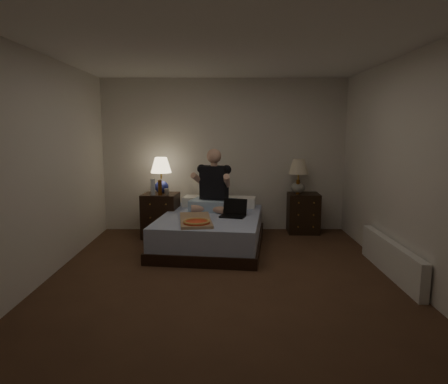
{
  "coord_description": "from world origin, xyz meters",
  "views": [
    {
      "loc": [
        -0.01,
        -4.36,
        1.67
      ],
      "look_at": [
        0.0,
        0.9,
        0.85
      ],
      "focal_mm": 32.0,
      "sensor_mm": 36.0,
      "label": 1
    }
  ],
  "objects_px": {
    "lamp_right": "(298,176)",
    "radiator": "(391,258)",
    "beer_bottle_left": "(160,188)",
    "soda_can": "(167,192)",
    "nightstand_right": "(303,213)",
    "person": "(213,180)",
    "laptop": "(233,209)",
    "beer_bottle_right": "(298,187)",
    "bed": "(211,231)",
    "lamp_left": "(161,175)",
    "nightstand_left": "(161,215)",
    "pizza_box": "(197,223)",
    "water_bottle": "(153,187)"
  },
  "relations": [
    {
      "from": "soda_can",
      "to": "nightstand_right",
      "type": "bearing_deg",
      "value": 10.98
    },
    {
      "from": "soda_can",
      "to": "beer_bottle_right",
      "type": "distance_m",
      "value": 2.1
    },
    {
      "from": "beer_bottle_left",
      "to": "laptop",
      "type": "xyz_separation_m",
      "value": [
        1.1,
        -0.5,
        -0.22
      ]
    },
    {
      "from": "pizza_box",
      "to": "lamp_right",
      "type": "bearing_deg",
      "value": 35.64
    },
    {
      "from": "beer_bottle_left",
      "to": "radiator",
      "type": "relative_size",
      "value": 0.14
    },
    {
      "from": "bed",
      "to": "lamp_right",
      "type": "xyz_separation_m",
      "value": [
        1.39,
        0.81,
        0.7
      ]
    },
    {
      "from": "nightstand_left",
      "to": "beer_bottle_right",
      "type": "bearing_deg",
      "value": 12.07
    },
    {
      "from": "bed",
      "to": "lamp_left",
      "type": "bearing_deg",
      "value": 149.14
    },
    {
      "from": "beer_bottle_right",
      "to": "lamp_right",
      "type": "bearing_deg",
      "value": 77.32
    },
    {
      "from": "bed",
      "to": "nightstand_right",
      "type": "xyz_separation_m",
      "value": [
        1.49,
        0.81,
        0.09
      ]
    },
    {
      "from": "nightstand_left",
      "to": "soda_can",
      "type": "bearing_deg",
      "value": -44.38
    },
    {
      "from": "lamp_left",
      "to": "person",
      "type": "xyz_separation_m",
      "value": [
        0.82,
        -0.26,
        -0.04
      ]
    },
    {
      "from": "nightstand_right",
      "to": "person",
      "type": "distance_m",
      "value": 1.64
    },
    {
      "from": "bed",
      "to": "beer_bottle_right",
      "type": "distance_m",
      "value": 1.67
    },
    {
      "from": "person",
      "to": "radiator",
      "type": "distance_m",
      "value": 2.7
    },
    {
      "from": "nightstand_right",
      "to": "water_bottle",
      "type": "bearing_deg",
      "value": -168.15
    },
    {
      "from": "nightstand_left",
      "to": "nightstand_right",
      "type": "height_order",
      "value": "nightstand_left"
    },
    {
      "from": "nightstand_right",
      "to": "lamp_left",
      "type": "bearing_deg",
      "value": -173.55
    },
    {
      "from": "water_bottle",
      "to": "pizza_box",
      "type": "xyz_separation_m",
      "value": [
        0.73,
        -1.03,
        -0.31
      ]
    },
    {
      "from": "lamp_right",
      "to": "radiator",
      "type": "distance_m",
      "value": 2.23
    },
    {
      "from": "laptop",
      "to": "radiator",
      "type": "relative_size",
      "value": 0.21
    },
    {
      "from": "person",
      "to": "nightstand_right",
      "type": "bearing_deg",
      "value": 33.66
    },
    {
      "from": "bed",
      "to": "lamp_left",
      "type": "xyz_separation_m",
      "value": [
        -0.79,
        0.63,
        0.74
      ]
    },
    {
      "from": "lamp_right",
      "to": "laptop",
      "type": "xyz_separation_m",
      "value": [
        -1.08,
        -0.92,
        -0.35
      ]
    },
    {
      "from": "beer_bottle_left",
      "to": "beer_bottle_right",
      "type": "xyz_separation_m",
      "value": [
        2.17,
        0.37,
        -0.04
      ]
    },
    {
      "from": "nightstand_right",
      "to": "radiator",
      "type": "bearing_deg",
      "value": -70.43
    },
    {
      "from": "nightstand_right",
      "to": "person",
      "type": "bearing_deg",
      "value": -161.37
    },
    {
      "from": "beer_bottle_right",
      "to": "radiator",
      "type": "relative_size",
      "value": 0.14
    },
    {
      "from": "lamp_left",
      "to": "soda_can",
      "type": "distance_m",
      "value": 0.35
    },
    {
      "from": "lamp_right",
      "to": "nightstand_right",
      "type": "bearing_deg",
      "value": 0.0
    },
    {
      "from": "beer_bottle_left",
      "to": "beer_bottle_right",
      "type": "relative_size",
      "value": 1.0
    },
    {
      "from": "beer_bottle_right",
      "to": "radiator",
      "type": "xyz_separation_m",
      "value": [
        0.74,
        -1.93,
        -0.56
      ]
    },
    {
      "from": "nightstand_right",
      "to": "pizza_box",
      "type": "distance_m",
      "value": 2.2
    },
    {
      "from": "beer_bottle_left",
      "to": "laptop",
      "type": "distance_m",
      "value": 1.23
    },
    {
      "from": "lamp_right",
      "to": "laptop",
      "type": "bearing_deg",
      "value": -139.53
    },
    {
      "from": "nightstand_left",
      "to": "lamp_right",
      "type": "relative_size",
      "value": 1.23
    },
    {
      "from": "lamp_left",
      "to": "person",
      "type": "bearing_deg",
      "value": -17.45
    },
    {
      "from": "laptop",
      "to": "water_bottle",
      "type": "bearing_deg",
      "value": 174.63
    },
    {
      "from": "beer_bottle_left",
      "to": "person",
      "type": "relative_size",
      "value": 0.25
    },
    {
      "from": "soda_can",
      "to": "pizza_box",
      "type": "distance_m",
      "value": 1.17
    },
    {
      "from": "soda_can",
      "to": "radiator",
      "type": "bearing_deg",
      "value": -29.01
    },
    {
      "from": "lamp_left",
      "to": "soda_can",
      "type": "height_order",
      "value": "lamp_left"
    },
    {
      "from": "nightstand_right",
      "to": "laptop",
      "type": "height_order",
      "value": "laptop"
    },
    {
      "from": "nightstand_left",
      "to": "nightstand_right",
      "type": "distance_m",
      "value": 2.31
    },
    {
      "from": "water_bottle",
      "to": "bed",
      "type": "bearing_deg",
      "value": -24.01
    },
    {
      "from": "beer_bottle_left",
      "to": "soda_can",
      "type": "bearing_deg",
      "value": -2.26
    },
    {
      "from": "soda_can",
      "to": "beer_bottle_left",
      "type": "bearing_deg",
      "value": 177.74
    },
    {
      "from": "soda_can",
      "to": "beer_bottle_right",
      "type": "relative_size",
      "value": 0.43
    },
    {
      "from": "nightstand_right",
      "to": "lamp_left",
      "type": "xyz_separation_m",
      "value": [
        -2.28,
        -0.18,
        0.64
      ]
    },
    {
      "from": "nightstand_right",
      "to": "laptop",
      "type": "xyz_separation_m",
      "value": [
        -1.17,
        -0.92,
        0.26
      ]
    }
  ]
}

